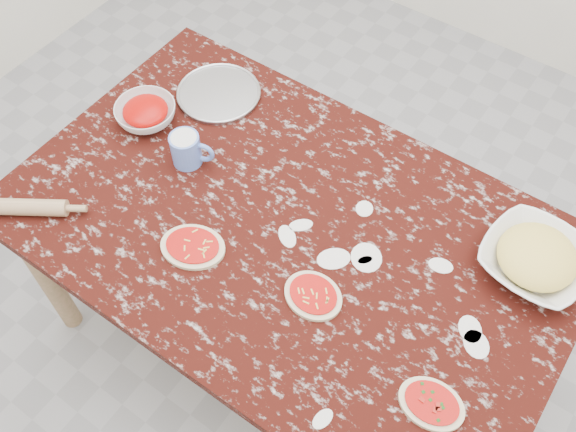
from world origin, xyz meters
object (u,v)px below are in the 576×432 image
at_px(worktable, 288,242).
at_px(cheese_bowl, 535,261).
at_px(rolling_pin, 24,207).
at_px(flour_mug, 187,149).
at_px(sauce_bowl, 146,114).
at_px(pizza_tray, 219,94).

distance_m(worktable, cheese_bowl, 0.69).
distance_m(cheese_bowl, rolling_pin, 1.43).
bearing_deg(rolling_pin, flour_mug, 58.03).
xyz_separation_m(worktable, flour_mug, (-0.38, 0.02, 0.14)).
height_order(flour_mug, rolling_pin, flour_mug).
bearing_deg(cheese_bowl, flour_mug, -166.24).
height_order(sauce_bowl, cheese_bowl, cheese_bowl).
bearing_deg(rolling_pin, worktable, 31.34).
bearing_deg(flour_mug, worktable, -3.49).
bearing_deg(worktable, sauce_bowl, 172.73).
bearing_deg(sauce_bowl, cheese_bowl, 8.93).
height_order(worktable, rolling_pin, rolling_pin).
bearing_deg(sauce_bowl, worktable, -7.27).
relative_size(worktable, pizza_tray, 5.91).
distance_m(worktable, rolling_pin, 0.76).
bearing_deg(cheese_bowl, pizza_tray, 178.54).
height_order(worktable, pizza_tray, pizza_tray).
xyz_separation_m(worktable, cheese_bowl, (0.62, 0.27, 0.12)).
xyz_separation_m(pizza_tray, sauce_bowl, (-0.12, -0.22, 0.02)).
height_order(sauce_bowl, flour_mug, flour_mug).
relative_size(sauce_bowl, rolling_pin, 0.79).
xyz_separation_m(worktable, sauce_bowl, (-0.60, 0.08, 0.11)).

